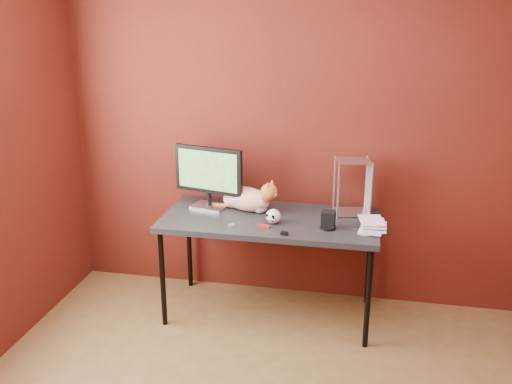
% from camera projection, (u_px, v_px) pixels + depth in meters
% --- Properties ---
extents(room, '(3.52, 3.52, 2.61)m').
position_uv_depth(room, '(250.00, 181.00, 2.45)').
color(room, brown).
rests_on(room, ground).
extents(desk, '(1.50, 0.70, 0.75)m').
position_uv_depth(desk, '(270.00, 224.00, 3.98)').
color(desk, black).
rests_on(desk, ground).
extents(monitor, '(0.52, 0.22, 0.46)m').
position_uv_depth(monitor, '(209.00, 174.00, 4.08)').
color(monitor, '#B9BABE').
rests_on(monitor, desk).
extents(cat, '(0.54, 0.31, 0.25)m').
position_uv_depth(cat, '(247.00, 199.00, 4.08)').
color(cat, '#C45F29').
rests_on(cat, desk).
extents(skull_mug, '(0.10, 0.11, 0.10)m').
position_uv_depth(skull_mug, '(273.00, 216.00, 3.85)').
color(skull_mug, silver).
rests_on(skull_mug, desk).
extents(speaker, '(0.11, 0.11, 0.12)m').
position_uv_depth(speaker, '(328.00, 221.00, 3.76)').
color(speaker, black).
rests_on(speaker, desk).
extents(book_stack, '(0.18, 0.23, 0.81)m').
position_uv_depth(book_stack, '(365.00, 170.00, 3.64)').
color(book_stack, beige).
rests_on(book_stack, desk).
extents(wire_rack, '(0.26, 0.23, 0.40)m').
position_uv_depth(wire_rack, '(352.00, 187.00, 3.99)').
color(wire_rack, '#B9BABE').
rests_on(wire_rack, desk).
extents(pocket_knife, '(0.09, 0.04, 0.02)m').
position_uv_depth(pocket_knife, '(264.00, 226.00, 3.79)').
color(pocket_knife, '#9B1F0B').
rests_on(pocket_knife, desk).
extents(black_gadget, '(0.05, 0.03, 0.02)m').
position_uv_depth(black_gadget, '(284.00, 233.00, 3.67)').
color(black_gadget, black).
rests_on(black_gadget, desk).
extents(washer, '(0.05, 0.05, 0.00)m').
position_uv_depth(washer, '(232.00, 225.00, 3.83)').
color(washer, '#B9BABE').
rests_on(washer, desk).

